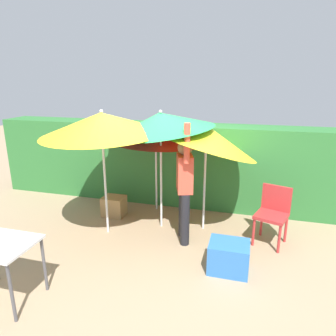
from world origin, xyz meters
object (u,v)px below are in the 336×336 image
(umbrella_rainbow, at_px, (156,129))
(umbrella_orange, at_px, (205,136))
(crate_cardboard, at_px, (114,206))
(umbrella_yellow, at_px, (161,122))
(umbrella_navy, at_px, (102,123))
(person_vendor, at_px, (184,184))
(chair_plastic, at_px, (273,211))
(cooler_box, at_px, (229,257))

(umbrella_rainbow, xyz_separation_m, umbrella_orange, (0.98, -0.54, 0.02))
(umbrella_orange, relative_size, crate_cardboard, 5.27)
(umbrella_yellow, height_order, umbrella_navy, umbrella_yellow)
(person_vendor, bearing_deg, chair_plastic, 12.64)
(umbrella_navy, distance_m, person_vendor, 1.54)
(umbrella_yellow, distance_m, person_vendor, 1.04)
(umbrella_rainbow, bearing_deg, umbrella_yellow, -66.99)
(umbrella_navy, relative_size, person_vendor, 1.08)
(person_vendor, xyz_separation_m, cooler_box, (0.75, -0.63, -0.73))
(umbrella_orange, bearing_deg, cooler_box, -64.76)
(umbrella_yellow, bearing_deg, chair_plastic, -1.06)
(umbrella_yellow, distance_m, chair_plastic, 2.20)
(umbrella_navy, relative_size, chair_plastic, 2.28)
(person_vendor, bearing_deg, umbrella_yellow, 144.82)
(umbrella_rainbow, xyz_separation_m, umbrella_yellow, (0.30, -0.71, 0.23))
(chair_plastic, distance_m, crate_cardboard, 2.79)
(umbrella_yellow, xyz_separation_m, cooler_box, (1.21, -0.96, -1.60))
(umbrella_yellow, distance_m, crate_cardboard, 1.90)
(umbrella_yellow, relative_size, crate_cardboard, 5.25)
(umbrella_orange, xyz_separation_m, chair_plastic, (1.11, -0.20, -1.08))
(umbrella_rainbow, distance_m, umbrella_orange, 1.12)
(umbrella_navy, distance_m, crate_cardboard, 1.75)
(umbrella_yellow, relative_size, cooler_box, 4.00)
(umbrella_rainbow, bearing_deg, cooler_box, -47.81)
(person_vendor, xyz_separation_m, chair_plastic, (1.32, 0.30, -0.42))
(cooler_box, distance_m, crate_cardboard, 2.48)
(umbrella_rainbow, distance_m, person_vendor, 1.44)
(umbrella_orange, relative_size, umbrella_yellow, 1.00)
(umbrella_yellow, relative_size, umbrella_navy, 1.03)
(umbrella_navy, bearing_deg, crate_cardboard, 106.02)
(umbrella_orange, xyz_separation_m, crate_cardboard, (-1.66, 0.04, -1.41))
(umbrella_rainbow, relative_size, umbrella_orange, 0.92)
(umbrella_rainbow, distance_m, umbrella_yellow, 0.80)
(chair_plastic, relative_size, cooler_box, 1.71)
(umbrella_yellow, bearing_deg, crate_cardboard, 168.40)
(umbrella_yellow, height_order, person_vendor, umbrella_yellow)
(umbrella_rainbow, xyz_separation_m, person_vendor, (0.77, -1.04, -0.64))
(umbrella_orange, height_order, crate_cardboard, umbrella_orange)
(umbrella_orange, bearing_deg, crate_cardboard, 178.71)
(umbrella_rainbow, relative_size, umbrella_yellow, 0.92)
(umbrella_navy, bearing_deg, umbrella_orange, 21.60)
(umbrella_yellow, xyz_separation_m, chair_plastic, (1.79, -0.03, -1.29))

